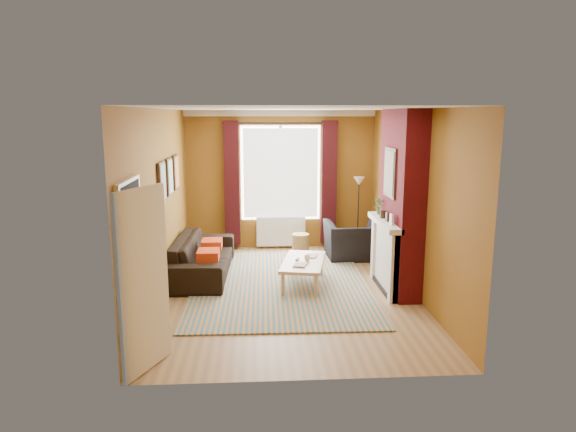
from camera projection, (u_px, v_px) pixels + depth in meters
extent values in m
plane|color=olive|center=(289.00, 291.00, 8.03)|extent=(5.50, 5.50, 0.00)
cube|color=brown|center=(280.00, 180.00, 10.45)|extent=(3.80, 0.02, 2.80)
cube|color=brown|center=(307.00, 250.00, 5.06)|extent=(3.80, 0.02, 2.80)
cube|color=brown|center=(412.00, 202.00, 7.87)|extent=(0.02, 5.50, 2.80)
cube|color=brown|center=(162.00, 204.00, 7.64)|extent=(0.02, 5.50, 2.80)
cube|color=silver|center=(289.00, 109.00, 7.48)|extent=(3.80, 5.50, 0.01)
cube|color=#4D0B0F|center=(401.00, 202.00, 7.86)|extent=(0.35, 1.40, 2.80)
cube|color=silver|center=(387.00, 256.00, 8.01)|extent=(0.12, 1.30, 1.10)
cube|color=silver|center=(385.00, 222.00, 7.91)|extent=(0.22, 1.40, 0.08)
cube|color=silver|center=(395.00, 268.00, 7.45)|extent=(0.16, 0.14, 1.04)
cube|color=silver|center=(377.00, 248.00, 8.59)|extent=(0.16, 0.14, 1.04)
cube|color=black|center=(388.00, 262.00, 8.03)|extent=(0.06, 0.80, 0.90)
cube|color=black|center=(386.00, 287.00, 8.12)|extent=(0.20, 1.00, 0.06)
cube|color=silver|center=(391.00, 219.00, 7.54)|extent=(0.03, 0.12, 0.16)
cube|color=black|center=(387.00, 217.00, 7.79)|extent=(0.03, 0.10, 0.14)
cylinder|color=black|center=(383.00, 214.00, 8.04)|extent=(0.10, 0.10, 0.12)
cube|color=black|center=(390.00, 173.00, 7.76)|extent=(0.03, 0.60, 0.75)
cube|color=#A06E36|center=(389.00, 173.00, 7.76)|extent=(0.01, 0.52, 0.66)
cube|color=silver|center=(280.00, 113.00, 10.15)|extent=(3.80, 0.08, 0.12)
cube|color=white|center=(280.00, 173.00, 10.39)|extent=(1.60, 0.04, 1.90)
cube|color=white|center=(281.00, 173.00, 10.35)|extent=(1.50, 0.02, 1.80)
cube|color=silver|center=(281.00, 173.00, 10.37)|extent=(0.06, 0.04, 1.90)
cube|color=#370C10|center=(232.00, 184.00, 10.28)|extent=(0.30, 0.16, 2.50)
cube|color=#370C10|center=(329.00, 183.00, 10.40)|extent=(0.30, 0.16, 2.50)
cylinder|color=black|center=(281.00, 123.00, 10.11)|extent=(2.30, 0.05, 0.05)
cube|color=silver|center=(281.00, 231.00, 10.55)|extent=(1.00, 0.10, 0.60)
cube|color=silver|center=(259.00, 232.00, 10.47)|extent=(0.04, 0.03, 0.56)
cube|color=silver|center=(264.00, 232.00, 10.47)|extent=(0.04, 0.03, 0.56)
cube|color=silver|center=(270.00, 232.00, 10.48)|extent=(0.04, 0.03, 0.56)
cube|color=silver|center=(275.00, 232.00, 10.49)|extent=(0.04, 0.03, 0.56)
cube|color=silver|center=(280.00, 232.00, 10.49)|extent=(0.04, 0.03, 0.56)
cube|color=silver|center=(286.00, 232.00, 10.50)|extent=(0.04, 0.03, 0.56)
cube|color=silver|center=(291.00, 232.00, 10.51)|extent=(0.04, 0.03, 0.56)
cube|color=silver|center=(297.00, 232.00, 10.51)|extent=(0.04, 0.03, 0.56)
cube|color=silver|center=(302.00, 232.00, 10.52)|extent=(0.04, 0.03, 0.56)
cube|color=black|center=(162.00, 182.00, 7.48)|extent=(0.04, 0.44, 0.58)
cube|color=gold|center=(163.00, 182.00, 7.48)|extent=(0.01, 0.38, 0.52)
cube|color=black|center=(169.00, 177.00, 8.11)|extent=(0.04, 0.44, 0.58)
cube|color=#37A77C|center=(171.00, 177.00, 8.11)|extent=(0.01, 0.38, 0.52)
cube|color=black|center=(175.00, 172.00, 8.75)|extent=(0.04, 0.44, 0.58)
cube|color=#C63A31|center=(177.00, 172.00, 8.75)|extent=(0.01, 0.38, 0.52)
cube|color=silver|center=(133.00, 271.00, 5.71)|extent=(0.05, 0.94, 2.06)
cube|color=black|center=(135.00, 271.00, 5.71)|extent=(0.02, 0.80, 1.98)
cube|color=silver|center=(144.00, 281.00, 5.37)|extent=(0.37, 0.74, 1.98)
imported|color=#3A692F|center=(379.00, 206.00, 8.31)|extent=(0.14, 0.10, 0.27)
cube|color=#B4300F|center=(208.00, 255.00, 8.17)|extent=(0.34, 0.40, 0.16)
cube|color=#B4300F|center=(212.00, 244.00, 8.85)|extent=(0.34, 0.40, 0.16)
cube|color=#2E637E|center=(280.00, 283.00, 8.35)|extent=(2.87, 3.93, 0.02)
imported|color=black|center=(203.00, 256.00, 8.78)|extent=(0.97, 2.30, 0.66)
imported|color=black|center=(354.00, 241.00, 9.80)|extent=(1.10, 0.97, 0.70)
cube|color=tan|center=(303.00, 262.00, 8.22)|extent=(0.86, 1.35, 0.05)
cylinder|color=tan|center=(283.00, 285.00, 7.74)|extent=(0.06, 0.06, 0.36)
cylinder|color=tan|center=(316.00, 287.00, 7.68)|extent=(0.06, 0.06, 0.36)
cylinder|color=tan|center=(293.00, 264.00, 8.84)|extent=(0.06, 0.06, 0.36)
cylinder|color=tan|center=(321.00, 265.00, 8.77)|extent=(0.06, 0.06, 0.36)
cylinder|color=olive|center=(301.00, 245.00, 10.05)|extent=(0.38, 0.38, 0.42)
cylinder|color=black|center=(357.00, 249.00, 10.47)|extent=(0.24, 0.24, 0.03)
cylinder|color=black|center=(358.00, 215.00, 10.33)|extent=(0.02, 0.02, 1.38)
cone|color=beige|center=(359.00, 181.00, 10.20)|extent=(0.24, 0.24, 0.17)
imported|color=#999999|center=(294.00, 264.00, 7.96)|extent=(0.25, 0.30, 0.02)
imported|color=#999999|center=(305.00, 255.00, 8.47)|extent=(0.26, 0.30, 0.02)
imported|color=#999999|center=(307.00, 258.00, 8.20)|extent=(0.11, 0.11, 0.09)
cube|color=#262629|center=(297.00, 259.00, 8.26)|extent=(0.08, 0.15, 0.02)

